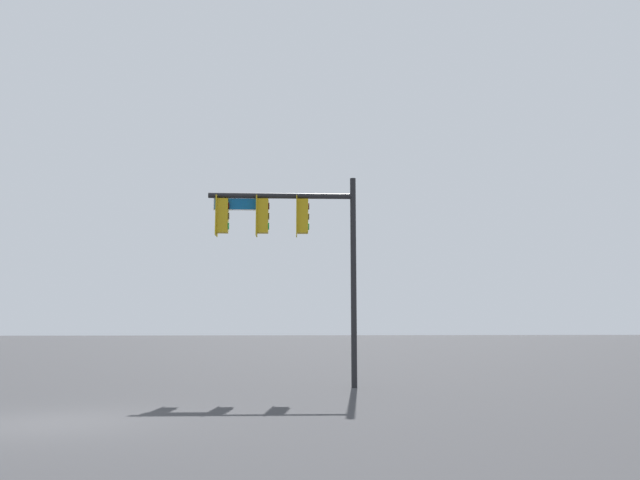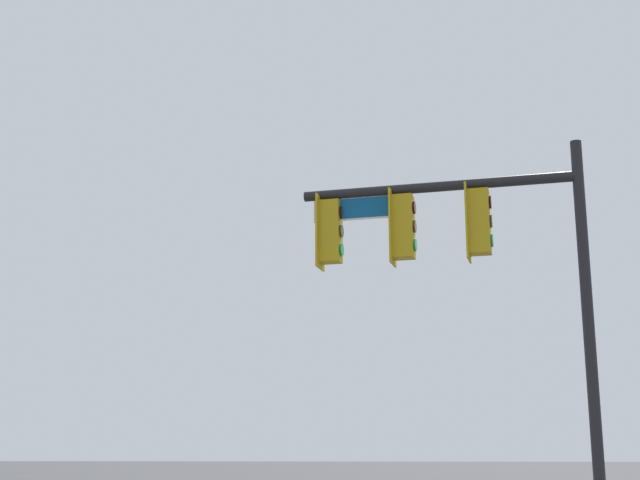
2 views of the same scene
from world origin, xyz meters
TOP-DOWN VIEW (x-y plane):
  - ground_plane at (0.00, 0.00)m, footprint 400.00×400.00m
  - signal_pole_near at (-5.31, -6.66)m, footprint 4.75×0.87m

SIDE VIEW (x-z plane):
  - ground_plane at x=0.00m, z-range 0.00..0.00m
  - signal_pole_near at x=-5.31m, z-range 1.66..8.34m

